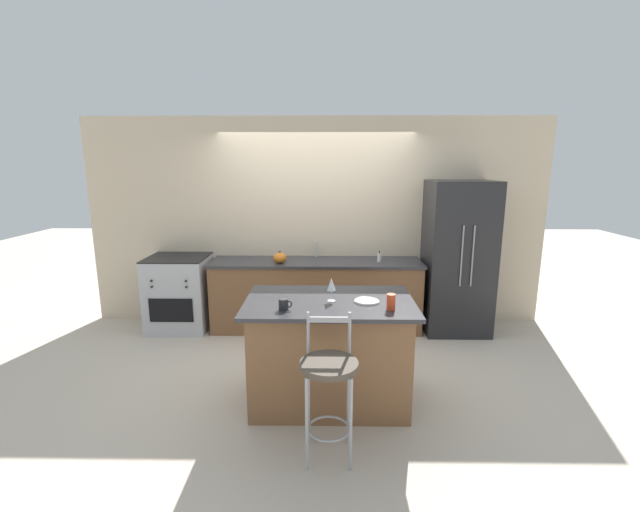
{
  "coord_description": "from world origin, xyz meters",
  "views": [
    {
      "loc": [
        0.13,
        -4.94,
        2.11
      ],
      "look_at": [
        0.06,
        -0.52,
        1.15
      ],
      "focal_mm": 24.0,
      "sensor_mm": 36.0,
      "label": 1
    }
  ],
  "objects_px": {
    "bar_stool_near": "(329,380)",
    "oven_range": "(180,293)",
    "dinner_plate": "(367,301)",
    "tumbler_cup": "(391,302)",
    "coffee_mug": "(284,304)",
    "pumpkin_decoration": "(280,258)",
    "soap_bottle": "(379,257)",
    "wine_glass": "(331,285)",
    "refrigerator": "(457,258)"
  },
  "relations": [
    {
      "from": "soap_bottle",
      "to": "tumbler_cup",
      "type": "bearing_deg",
      "value": -94.19
    },
    {
      "from": "refrigerator",
      "to": "oven_range",
      "type": "bearing_deg",
      "value": 179.86
    },
    {
      "from": "oven_range",
      "to": "tumbler_cup",
      "type": "xyz_separation_m",
      "value": [
        2.42,
        -1.97,
        0.54
      ]
    },
    {
      "from": "dinner_plate",
      "to": "tumbler_cup",
      "type": "relative_size",
      "value": 1.64
    },
    {
      "from": "tumbler_cup",
      "to": "refrigerator",
      "type": "bearing_deg",
      "value": 60.18
    },
    {
      "from": "refrigerator",
      "to": "coffee_mug",
      "type": "bearing_deg",
      "value": -135.23
    },
    {
      "from": "bar_stool_near",
      "to": "coffee_mug",
      "type": "xyz_separation_m",
      "value": [
        -0.36,
        0.51,
        0.39
      ]
    },
    {
      "from": "dinner_plate",
      "to": "wine_glass",
      "type": "height_order",
      "value": "wine_glass"
    },
    {
      "from": "tumbler_cup",
      "to": "pumpkin_decoration",
      "type": "relative_size",
      "value": 0.78
    },
    {
      "from": "bar_stool_near",
      "to": "oven_range",
      "type": "bearing_deg",
      "value": 127.58
    },
    {
      "from": "dinner_plate",
      "to": "wine_glass",
      "type": "xyz_separation_m",
      "value": [
        -0.3,
        0.02,
        0.14
      ]
    },
    {
      "from": "soap_bottle",
      "to": "refrigerator",
      "type": "bearing_deg",
      "value": 0.1
    },
    {
      "from": "refrigerator",
      "to": "pumpkin_decoration",
      "type": "xyz_separation_m",
      "value": [
        -2.23,
        -0.09,
        0.01
      ]
    },
    {
      "from": "pumpkin_decoration",
      "to": "soap_bottle",
      "type": "bearing_deg",
      "value": 4.14
    },
    {
      "from": "wine_glass",
      "to": "soap_bottle",
      "type": "xyz_separation_m",
      "value": [
        0.62,
        1.75,
        -0.14
      ]
    },
    {
      "from": "coffee_mug",
      "to": "tumbler_cup",
      "type": "height_order",
      "value": "tumbler_cup"
    },
    {
      "from": "dinner_plate",
      "to": "soap_bottle",
      "type": "height_order",
      "value": "soap_bottle"
    },
    {
      "from": "oven_range",
      "to": "pumpkin_decoration",
      "type": "distance_m",
      "value": 1.41
    },
    {
      "from": "dinner_plate",
      "to": "pumpkin_decoration",
      "type": "height_order",
      "value": "pumpkin_decoration"
    },
    {
      "from": "wine_glass",
      "to": "tumbler_cup",
      "type": "distance_m",
      "value": 0.53
    },
    {
      "from": "wine_glass",
      "to": "coffee_mug",
      "type": "height_order",
      "value": "wine_glass"
    },
    {
      "from": "refrigerator",
      "to": "bar_stool_near",
      "type": "distance_m",
      "value": 2.99
    },
    {
      "from": "bar_stool_near",
      "to": "wine_glass",
      "type": "height_order",
      "value": "wine_glass"
    },
    {
      "from": "coffee_mug",
      "to": "dinner_plate",
      "type": "bearing_deg",
      "value": 16.63
    },
    {
      "from": "dinner_plate",
      "to": "soap_bottle",
      "type": "relative_size",
      "value": 1.58
    },
    {
      "from": "oven_range",
      "to": "wine_glass",
      "type": "xyz_separation_m",
      "value": [
        1.94,
        -1.76,
        0.62
      ]
    },
    {
      "from": "oven_range",
      "to": "wine_glass",
      "type": "distance_m",
      "value": 2.69
    },
    {
      "from": "wine_glass",
      "to": "pumpkin_decoration",
      "type": "bearing_deg",
      "value": 110.59
    },
    {
      "from": "dinner_plate",
      "to": "wine_glass",
      "type": "distance_m",
      "value": 0.33
    },
    {
      "from": "refrigerator",
      "to": "tumbler_cup",
      "type": "bearing_deg",
      "value": -119.82
    },
    {
      "from": "oven_range",
      "to": "soap_bottle",
      "type": "xyz_separation_m",
      "value": [
        2.56,
        -0.01,
        0.48
      ]
    },
    {
      "from": "bar_stool_near",
      "to": "refrigerator",
      "type": "bearing_deg",
      "value": 56.78
    },
    {
      "from": "pumpkin_decoration",
      "to": "bar_stool_near",
      "type": "bearing_deg",
      "value": -75.94
    },
    {
      "from": "tumbler_cup",
      "to": "soap_bottle",
      "type": "distance_m",
      "value": 1.97
    },
    {
      "from": "tumbler_cup",
      "to": "soap_bottle",
      "type": "bearing_deg",
      "value": 85.81
    },
    {
      "from": "tumbler_cup",
      "to": "soap_bottle",
      "type": "xyz_separation_m",
      "value": [
        0.14,
        1.96,
        -0.06
      ]
    },
    {
      "from": "coffee_mug",
      "to": "pumpkin_decoration",
      "type": "relative_size",
      "value": 0.66
    },
    {
      "from": "refrigerator",
      "to": "bar_stool_near",
      "type": "relative_size",
      "value": 1.8
    },
    {
      "from": "oven_range",
      "to": "coffee_mug",
      "type": "height_order",
      "value": "coffee_mug"
    },
    {
      "from": "refrigerator",
      "to": "tumbler_cup",
      "type": "distance_m",
      "value": 2.26
    },
    {
      "from": "oven_range",
      "to": "soap_bottle",
      "type": "relative_size",
      "value": 7.03
    },
    {
      "from": "refrigerator",
      "to": "wine_glass",
      "type": "distance_m",
      "value": 2.38
    },
    {
      "from": "tumbler_cup",
      "to": "dinner_plate",
      "type": "bearing_deg",
      "value": 132.46
    },
    {
      "from": "pumpkin_decoration",
      "to": "soap_bottle",
      "type": "height_order",
      "value": "pumpkin_decoration"
    },
    {
      "from": "bar_stool_near",
      "to": "coffee_mug",
      "type": "relative_size",
      "value": 9.64
    },
    {
      "from": "soap_bottle",
      "to": "oven_range",
      "type": "bearing_deg",
      "value": 179.78
    },
    {
      "from": "refrigerator",
      "to": "tumbler_cup",
      "type": "height_order",
      "value": "refrigerator"
    },
    {
      "from": "coffee_mug",
      "to": "refrigerator",
      "type": "bearing_deg",
      "value": 44.77
    },
    {
      "from": "coffee_mug",
      "to": "soap_bottle",
      "type": "xyz_separation_m",
      "value": [
        1.01,
        1.97,
        -0.04
      ]
    },
    {
      "from": "refrigerator",
      "to": "bar_stool_near",
      "type": "height_order",
      "value": "refrigerator"
    }
  ]
}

